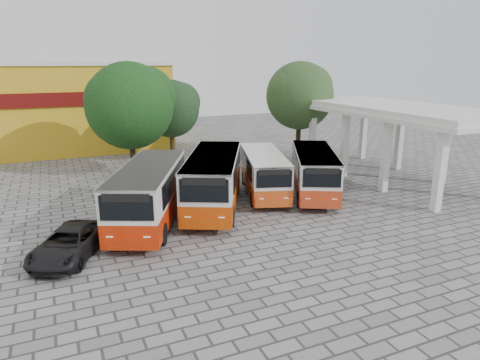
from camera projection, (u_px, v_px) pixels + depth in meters
name	position (u px, v px, depth m)	size (l,w,h in m)	color
ground	(295.00, 216.00, 23.87)	(90.00, 90.00, 0.00)	slate
terminal_shelter	(397.00, 112.00, 30.17)	(6.80, 15.80, 5.40)	silver
shophouse_block	(60.00, 106.00, 41.39)	(20.40, 10.40, 8.30)	gold
bus_far_left	(149.00, 191.00, 22.41)	(5.97, 9.30, 3.13)	#B21D00
bus_centre_left	(214.00, 178.00, 24.76)	(6.31, 9.51, 3.19)	#B43500
bus_centre_right	(264.00, 171.00, 27.51)	(4.49, 7.98, 2.70)	#B9410F
bus_far_right	(314.00, 170.00, 27.45)	(5.74, 8.49, 2.85)	#B43010
tree_left	(130.00, 103.00, 31.40)	(6.72, 6.40, 8.41)	black
tree_middle	(171.00, 107.00, 36.23)	(5.11, 4.86, 6.93)	#3B2D1A
tree_right	(300.00, 93.00, 36.54)	(6.05, 5.76, 8.42)	black
parked_car	(69.00, 243.00, 18.73)	(2.19, 4.74, 1.32)	black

